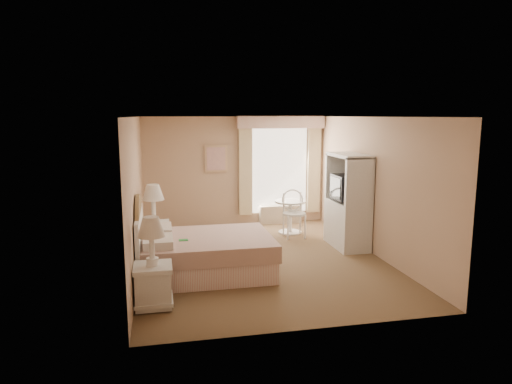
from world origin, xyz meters
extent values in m
cube|color=brown|center=(0.00, 0.00, 0.00)|extent=(4.20, 5.50, 0.01)
cube|color=silver|center=(0.00, 0.00, 2.50)|extent=(4.20, 5.50, 0.01)
cube|color=tan|center=(0.00, 2.75, 1.25)|extent=(4.20, 0.01, 2.50)
cube|color=tan|center=(0.00, -2.75, 1.25)|extent=(4.20, 0.01, 2.50)
cube|color=tan|center=(-2.10, 0.00, 1.25)|extent=(0.01, 5.50, 2.50)
cube|color=tan|center=(2.10, 0.00, 1.25)|extent=(0.01, 5.50, 2.50)
cube|color=white|center=(1.05, 2.72, 1.25)|extent=(1.30, 0.02, 2.00)
cube|color=beige|center=(0.22, 2.67, 1.25)|extent=(0.30, 0.08, 2.05)
cube|color=beige|center=(1.88, 2.67, 1.25)|extent=(0.30, 0.08, 2.05)
cube|color=tan|center=(1.05, 2.63, 2.37)|extent=(2.05, 0.20, 0.28)
cube|color=beige|center=(1.05, 2.63, 0.21)|extent=(1.00, 0.22, 0.42)
cube|color=#D6AE84|center=(-0.45, 2.72, 1.55)|extent=(0.52, 0.03, 0.62)
cube|color=beige|center=(-0.45, 2.70, 1.55)|extent=(0.42, 0.02, 0.52)
cube|color=tan|center=(-1.00, -0.53, 0.17)|extent=(2.00, 1.52, 0.34)
cube|color=#BE9E8F|center=(-1.00, -0.53, 0.48)|extent=(2.05, 1.58, 0.27)
cube|color=beige|center=(-1.76, -0.89, 0.67)|extent=(0.43, 0.59, 0.13)
cube|color=beige|center=(-1.76, -0.16, 0.67)|extent=(0.43, 0.59, 0.13)
cube|color=#268C37|center=(-1.38, -0.67, 0.61)|extent=(0.14, 0.10, 0.01)
cube|color=white|center=(-2.05, -0.53, 0.52)|extent=(0.06, 1.62, 1.05)
cylinder|color=#95774F|center=(-2.05, -0.53, 0.62)|extent=(0.05, 1.43, 1.43)
cube|color=white|center=(-1.84, -1.71, 0.27)|extent=(0.46, 0.46, 0.50)
cube|color=white|center=(-1.84, -1.71, 0.55)|extent=(0.50, 0.50, 0.06)
cube|color=white|center=(-1.84, -1.71, 0.10)|extent=(0.50, 0.50, 0.05)
cylinder|color=white|center=(-1.84, -1.71, 0.63)|extent=(0.16, 0.16, 0.10)
cylinder|color=white|center=(-1.84, -1.71, 0.83)|extent=(0.07, 0.07, 0.40)
cone|color=silver|center=(-1.84, -1.71, 1.10)|extent=(0.36, 0.36, 0.26)
cube|color=white|center=(-1.84, 0.57, 0.29)|extent=(0.49, 0.49, 0.54)
cube|color=white|center=(-1.84, 0.57, 0.59)|extent=(0.54, 0.54, 0.06)
cube|color=white|center=(-1.84, 0.57, 0.11)|extent=(0.54, 0.54, 0.05)
cylinder|color=white|center=(-1.84, 0.57, 0.67)|extent=(0.17, 0.17, 0.11)
cylinder|color=white|center=(-1.84, 0.57, 0.89)|extent=(0.07, 0.07, 0.43)
cone|color=silver|center=(-1.84, 0.57, 1.18)|extent=(0.39, 0.39, 0.28)
cylinder|color=white|center=(1.02, 1.68, 0.01)|extent=(0.50, 0.50, 0.03)
cylinder|color=white|center=(1.02, 1.68, 0.36)|extent=(0.08, 0.08, 0.67)
cylinder|color=white|center=(1.02, 1.68, 0.69)|extent=(0.67, 0.67, 0.04)
cylinder|color=white|center=(0.82, 1.15, 0.24)|extent=(0.03, 0.03, 0.49)
cylinder|color=white|center=(1.19, 1.15, 0.24)|extent=(0.03, 0.03, 0.49)
cylinder|color=white|center=(0.83, 1.52, 0.24)|extent=(0.03, 0.03, 0.49)
cylinder|color=white|center=(1.20, 1.51, 0.24)|extent=(0.03, 0.03, 0.49)
cylinder|color=white|center=(1.01, 1.33, 0.50)|extent=(0.49, 0.49, 0.04)
torus|color=white|center=(1.01, 1.48, 0.76)|extent=(0.47, 0.12, 0.47)
cylinder|color=white|center=(0.83, 1.52, 0.70)|extent=(0.03, 0.03, 0.43)
cylinder|color=white|center=(1.20, 1.51, 0.70)|extent=(0.03, 0.03, 0.43)
cube|color=white|center=(1.81, 0.45, 0.44)|extent=(0.54, 1.09, 0.89)
cube|color=white|center=(1.81, -0.06, 1.33)|extent=(0.54, 0.08, 0.89)
cube|color=white|center=(1.81, 0.95, 1.33)|extent=(0.54, 0.08, 0.89)
cube|color=white|center=(1.81, 0.45, 1.78)|extent=(0.54, 1.09, 0.06)
cube|color=white|center=(2.06, 0.45, 1.33)|extent=(0.04, 1.09, 0.89)
cube|color=black|center=(1.79, 0.45, 1.17)|extent=(0.47, 0.59, 0.47)
cube|color=black|center=(1.55, 0.45, 1.17)|extent=(0.02, 0.49, 0.40)
camera|label=1|loc=(-1.69, -7.60, 2.52)|focal=32.00mm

